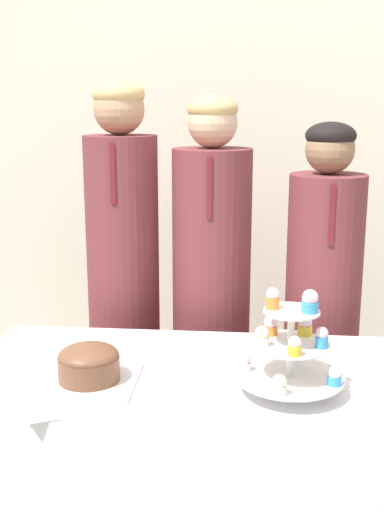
% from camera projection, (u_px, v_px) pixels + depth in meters
% --- Properties ---
extents(wall_back, '(9.00, 0.06, 2.70)m').
position_uv_depth(wall_back, '(236.00, 146.00, 3.22)').
color(wall_back, beige).
rests_on(wall_back, ground_plane).
extents(table, '(1.53, 0.71, 0.77)m').
position_uv_depth(table, '(219.00, 485.00, 2.03)').
color(table, white).
rests_on(table, ground_plane).
extents(round_cake, '(0.27, 0.27, 0.12)m').
position_uv_depth(round_cake, '(89.00, 365.00, 1.86)').
color(round_cake, white).
rests_on(round_cake, table).
extents(cake_knife, '(0.24, 0.13, 0.01)m').
position_uv_depth(cake_knife, '(64.00, 418.00, 1.65)').
color(cake_knife, silver).
rests_on(cake_knife, table).
extents(cupcake_stand, '(0.31, 0.31, 0.31)m').
position_uv_depth(cupcake_stand, '(290.00, 348.00, 1.78)').
color(cupcake_stand, silver).
rests_on(cupcake_stand, table).
extents(student_0, '(0.28, 0.29, 1.64)m').
position_uv_depth(student_0, '(124.00, 299.00, 2.57)').
color(student_0, brown).
rests_on(student_0, ground_plane).
extents(student_1, '(0.31, 0.31, 1.59)m').
position_uv_depth(student_1, '(211.00, 311.00, 2.55)').
color(student_1, brown).
rests_on(student_1, ground_plane).
extents(student_2, '(0.29, 0.30, 1.50)m').
position_uv_depth(student_2, '(321.00, 324.00, 2.52)').
color(student_2, brown).
rests_on(student_2, ground_plane).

